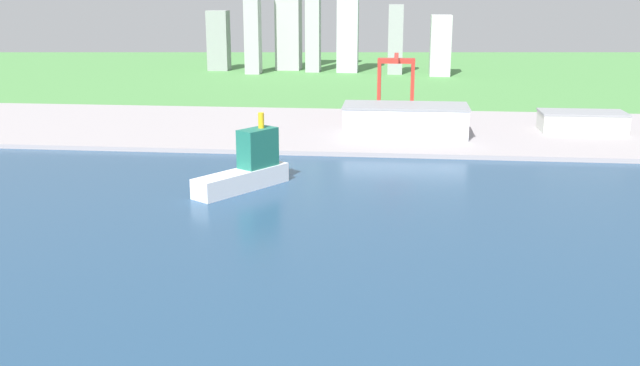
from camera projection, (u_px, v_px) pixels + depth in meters
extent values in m
plane|color=#4D8B47|center=(345.00, 234.00, 251.15)|extent=(2400.00, 2400.00, 0.00)
cube|color=navy|center=(329.00, 306.00, 193.49)|extent=(840.00, 360.00, 0.15)
cube|color=#9E9699|center=(369.00, 130.00, 433.37)|extent=(840.00, 140.00, 2.50)
cube|color=white|center=(242.00, 180.00, 305.20)|extent=(35.38, 45.11, 8.32)
cube|color=#1E6B59|center=(258.00, 148.00, 309.39)|extent=(16.95, 19.10, 16.57)
cylinder|color=yellow|center=(261.00, 120.00, 308.14)|extent=(2.55, 2.55, 6.65)
cube|color=#B72D23|center=(379.00, 91.00, 459.88)|extent=(2.20, 2.20, 35.20)
cube|color=#B72D23|center=(412.00, 92.00, 457.68)|extent=(2.20, 2.20, 35.20)
cube|color=#B72D23|center=(379.00, 90.00, 467.57)|extent=(2.20, 2.20, 35.20)
cube|color=#B72D23|center=(412.00, 90.00, 465.36)|extent=(2.20, 2.20, 35.20)
cube|color=#B72D23|center=(396.00, 61.00, 457.73)|extent=(23.65, 10.00, 2.80)
cube|color=#B72D23|center=(396.00, 58.00, 445.58)|extent=(2.60, 47.59, 2.60)
cube|color=silver|center=(405.00, 121.00, 407.75)|extent=(68.72, 30.24, 16.36)
cube|color=gray|center=(406.00, 106.00, 405.49)|extent=(70.09, 30.84, 1.20)
cube|color=silver|center=(582.00, 122.00, 420.60)|extent=(47.74, 23.22, 10.44)
cube|color=gray|center=(583.00, 113.00, 419.11)|extent=(48.70, 23.68, 1.20)
cube|color=gray|center=(219.00, 41.00, 765.16)|extent=(21.61, 19.63, 62.38)
cube|color=#A5A4AA|center=(252.00, 18.00, 726.85)|extent=(14.74, 18.70, 112.12)
cube|color=#ABA9AD|center=(288.00, 16.00, 766.25)|extent=(25.49, 27.74, 113.14)
cube|color=#A6AAAB|center=(313.00, 3.00, 741.45)|extent=(14.43, 19.62, 139.72)
cube|color=#B2B5BE|center=(348.00, 25.00, 742.85)|extent=(21.52, 20.60, 97.03)
cube|color=#95979A|center=(396.00, 40.00, 729.20)|extent=(14.78, 16.84, 69.24)
cube|color=#B6B9B9|center=(440.00, 46.00, 715.46)|extent=(20.16, 24.35, 59.46)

